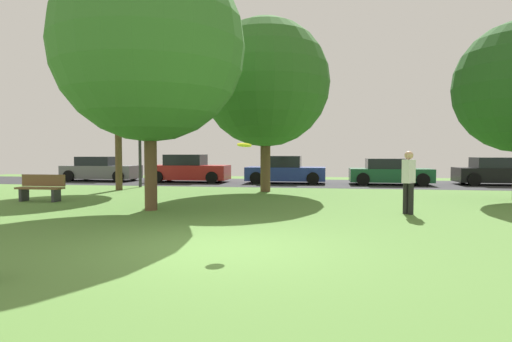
{
  "coord_description": "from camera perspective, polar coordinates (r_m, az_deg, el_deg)",
  "views": [
    {
      "loc": [
        1.85,
        -7.27,
        1.66
      ],
      "look_at": [
        0.0,
        4.17,
        1.16
      ],
      "focal_mm": 30.29,
      "sensor_mm": 36.0,
      "label": 1
    }
  ],
  "objects": [
    {
      "name": "birch_tree_lone",
      "position": [
        20.11,
        -17.81,
        11.65
      ],
      "size": [
        4.1,
        4.1,
        6.97
      ],
      "color": "brown",
      "rests_on": "ground_plane"
    },
    {
      "name": "road_strip",
      "position": [
        23.4,
        4.63,
        -1.58
      ],
      "size": [
        44.0,
        6.4,
        0.01
      ],
      "primitive_type": "cube",
      "color": "#28282B",
      "rests_on": "ground_plane"
    },
    {
      "name": "parked_car_grey",
      "position": [
        26.66,
        -19.8,
        0.16
      ],
      "size": [
        4.28,
        2.05,
        1.41
      ],
      "color": "slate",
      "rests_on": "ground_plane"
    },
    {
      "name": "oak_tree_left",
      "position": [
        18.43,
        1.26,
        11.55
      ],
      "size": [
        5.36,
        5.36,
        7.25
      ],
      "color": "brown",
      "rests_on": "ground_plane"
    },
    {
      "name": "parked_car_green",
      "position": [
        23.19,
        17.15,
        -0.2
      ],
      "size": [
        4.06,
        2.11,
        1.34
      ],
      "color": "#195633",
      "rests_on": "ground_plane"
    },
    {
      "name": "park_bench",
      "position": [
        16.36,
        -26.51,
        -1.97
      ],
      "size": [
        1.6,
        0.45,
        0.9
      ],
      "rotation": [
        0.0,
        0.0,
        3.14
      ],
      "color": "brown",
      "rests_on": "ground_plane"
    },
    {
      "name": "street_lamp_post",
      "position": [
        21.36,
        -15.09,
        3.98
      ],
      "size": [
        0.14,
        0.14,
        4.5
      ],
      "primitive_type": "cylinder",
      "color": "#2D2D33",
      "rests_on": "ground_plane"
    },
    {
      "name": "parked_car_black",
      "position": [
        25.06,
        29.25,
        -0.16
      ],
      "size": [
        4.07,
        2.03,
        1.4
      ],
      "color": "black",
      "rests_on": "ground_plane"
    },
    {
      "name": "parked_car_red",
      "position": [
        24.32,
        -8.89,
        0.19
      ],
      "size": [
        4.35,
        2.04,
        1.54
      ],
      "color": "#B21E1E",
      "rests_on": "ground_plane"
    },
    {
      "name": "oak_tree_right",
      "position": [
        13.02,
        -13.9,
        15.71
      ],
      "size": [
        5.41,
        5.41,
        7.37
      ],
      "color": "brown",
      "rests_on": "ground_plane"
    },
    {
      "name": "ground_plane",
      "position": [
        7.68,
        -5.05,
        -10.01
      ],
      "size": [
        44.0,
        44.0,
        0.0
      ],
      "primitive_type": "plane",
      "color": "#547F38"
    },
    {
      "name": "frisbee_disc",
      "position": [
        8.06,
        -1.55,
        3.45
      ],
      "size": [
        0.32,
        0.32,
        0.08
      ],
      "color": "yellow"
    },
    {
      "name": "parked_car_blue",
      "position": [
        23.18,
        3.82,
        0.01
      ],
      "size": [
        4.21,
        1.98,
        1.46
      ],
      "color": "#233893",
      "rests_on": "ground_plane"
    },
    {
      "name": "person_catcher",
      "position": [
        12.24,
        19.49,
        -1.04
      ],
      "size": [
        0.38,
        0.38,
        1.69
      ],
      "rotation": [
        0.0,
        0.0,
        -2.3
      ],
      "color": "black",
      "rests_on": "ground_plane"
    }
  ]
}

